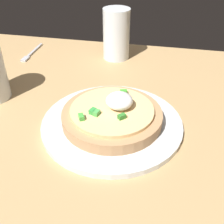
{
  "coord_description": "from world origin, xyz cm",
  "views": [
    {
      "loc": [
        6.75,
        -41.52,
        34.2
      ],
      "look_at": [
        -1.12,
        -3.77,
        6.55
      ],
      "focal_mm": 43.86,
      "sensor_mm": 36.0,
      "label": 1
    }
  ],
  "objects": [
    {
      "name": "dining_table",
      "position": [
        0.0,
        0.0,
        1.75
      ],
      "size": [
        107.63,
        70.32,
        3.5
      ],
      "primitive_type": "cube",
      "color": "tan",
      "rests_on": "ground"
    },
    {
      "name": "pizza",
      "position": [
        -1.07,
        -3.72,
        6.02
      ],
      "size": [
        17.58,
        17.58,
        5.32
      ],
      "color": "tan",
      "rests_on": "plate"
    },
    {
      "name": "fork",
      "position": [
        -29.09,
        22.27,
        3.75
      ],
      "size": [
        1.41,
        11.99,
        0.5
      ],
      "rotation": [
        0.0,
        0.0,
        -1.57
      ],
      "color": "#B7B7BC",
      "rests_on": "dining_table"
    },
    {
      "name": "cup_far",
      "position": [
        -6.03,
        25.31,
        9.5
      ],
      "size": [
        6.84,
        6.84,
        12.63
      ],
      "color": "silver",
      "rests_on": "dining_table"
    },
    {
      "name": "plate",
      "position": [
        -1.12,
        -3.77,
        4.02
      ],
      "size": [
        24.95,
        24.95,
        1.05
      ],
      "primitive_type": "cylinder",
      "color": "silver",
      "rests_on": "dining_table"
    }
  ]
}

